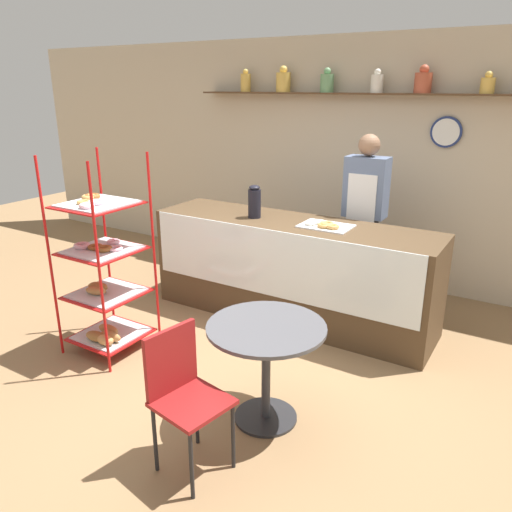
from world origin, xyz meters
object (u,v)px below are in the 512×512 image
at_px(pastry_rack, 103,275).
at_px(cafe_chair, 182,386).
at_px(donut_tray_counter, 325,225).
at_px(coffee_carafe, 254,202).
at_px(cafe_table, 266,349).
at_px(person_worker, 364,216).

relative_size(pastry_rack, cafe_chair, 1.93).
relative_size(cafe_chair, donut_tray_counter, 1.91).
bearing_deg(coffee_carafe, pastry_rack, -116.78).
relative_size(pastry_rack, coffee_carafe, 5.35).
bearing_deg(cafe_table, donut_tray_counter, 100.05).
xyz_separation_m(cafe_chair, coffee_carafe, (-0.78, 2.07, 0.59)).
height_order(cafe_chair, donut_tray_counter, donut_tray_counter).
bearing_deg(cafe_table, coffee_carafe, 124.04).
distance_m(cafe_table, coffee_carafe, 1.85).
height_order(pastry_rack, person_worker, person_worker).
xyz_separation_m(pastry_rack, coffee_carafe, (0.67, 1.32, 0.44)).
bearing_deg(pastry_rack, coffee_carafe, 63.22).
bearing_deg(person_worker, cafe_table, -86.70).
distance_m(pastry_rack, cafe_chair, 1.64).
relative_size(cafe_table, donut_tray_counter, 1.72).
xyz_separation_m(cafe_table, cafe_chair, (-0.20, -0.62, -0.00)).
bearing_deg(donut_tray_counter, coffee_carafe, -177.47).
height_order(cafe_table, donut_tray_counter, donut_tray_counter).
bearing_deg(pastry_rack, donut_tray_counter, 44.31).
relative_size(cafe_chair, coffee_carafe, 2.77).
height_order(pastry_rack, cafe_table, pastry_rack).
relative_size(person_worker, cafe_table, 2.23).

